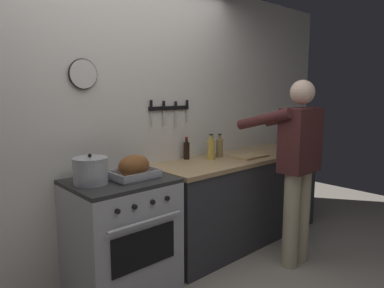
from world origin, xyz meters
name	(u,v)px	position (x,y,z in m)	size (l,w,h in m)	color
wall_back	(119,122)	(0.00, 1.35, 1.30)	(6.00, 0.13, 2.60)	white
counter_block	(239,198)	(1.20, 0.99, 0.45)	(2.03, 0.65, 0.90)	#38383D
stove	(121,235)	(-0.22, 0.99, 0.45)	(0.76, 0.67, 0.90)	#BCBCC1
person_cook	(297,161)	(1.17, 0.32, 0.95)	(0.51, 0.63, 1.66)	#C6B793
roasting_pan	(134,168)	(-0.12, 0.93, 0.98)	(0.35, 0.26, 0.19)	#B7B7BC
stock_pot	(90,171)	(-0.44, 1.02, 1.00)	(0.25, 0.25, 0.22)	#B7B7BC
cutting_board	(249,156)	(1.22, 0.89, 0.91)	(0.36, 0.24, 0.02)	tan
bottle_vinegar	(220,147)	(1.00, 1.10, 1.00)	(0.07, 0.07, 0.24)	#997F4C
bottle_dish_soap	(212,147)	(0.94, 1.14, 1.00)	(0.06, 0.06, 0.25)	#338CCC
bottle_soy_sauce	(187,150)	(0.68, 1.24, 0.99)	(0.06, 0.06, 0.22)	black
bottle_cooking_oil	(211,149)	(0.85, 1.07, 1.01)	(0.08, 0.08, 0.25)	gold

